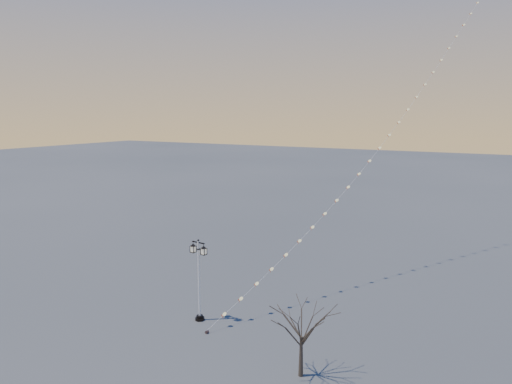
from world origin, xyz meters
The scene contains 4 objects.
ground centered at (0.00, 0.00, 0.00)m, with size 300.00×300.00×0.00m, color #494A4B.
street_lamp centered at (-1.55, 2.82, 2.98)m, with size 1.36×0.60×5.38m.
bare_tree centered at (6.87, -0.08, 2.70)m, with size 2.34×2.34×3.89m.
kite_train centered at (6.10, 20.54, 14.65)m, with size 12.90×38.73×29.53m.
Camera 1 is at (15.92, -20.86, 13.26)m, focal length 33.64 mm.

